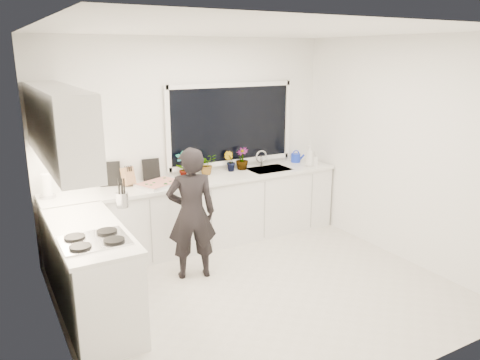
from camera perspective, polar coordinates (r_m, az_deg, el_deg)
floor at (r=5.24m, az=2.35°, el=-13.35°), size 4.00×3.50×0.02m
wall_back at (r=6.26m, az=-6.08°, el=4.62°), size 4.00×0.02×2.70m
wall_left at (r=4.08m, az=-22.18°, el=-2.21°), size 0.02×3.50×2.70m
wall_right at (r=6.03m, az=18.97°, el=3.46°), size 0.02×3.50×2.70m
ceiling at (r=4.60m, az=2.73°, el=17.91°), size 4.00×3.50×0.02m
window at (r=6.46m, az=-1.09°, el=6.83°), size 1.80×0.02×1.00m
base_cabinets_back at (r=6.22m, az=-4.69°, el=-4.09°), size 3.92×0.58×0.88m
base_cabinets_left at (r=4.78m, az=-17.58°, el=-11.00°), size 0.58×1.60×0.88m
countertop_back at (r=6.08m, az=-4.75°, el=-0.02°), size 3.94×0.62×0.04m
countertop_left at (r=4.60m, az=-18.04°, el=-5.84°), size 0.62×1.60×0.04m
upper_cabinets at (r=4.68m, az=-21.34°, el=6.29°), size 0.34×2.10×0.70m
sink at (r=6.59m, az=3.52°, el=0.93°), size 0.58×0.42×0.14m
faucet at (r=6.72m, az=2.61°, el=2.62°), size 0.03×0.03×0.22m
stovetop at (r=4.26m, az=-17.35°, el=-6.96°), size 0.56×0.48×0.03m
person at (r=5.27m, az=-5.93°, el=-4.11°), size 0.63×0.50×1.51m
pizza_tray at (r=5.84m, az=-9.79°, el=-0.47°), size 0.62×0.54×0.03m
pizza at (r=5.84m, az=-9.80°, el=-0.31°), size 0.56×0.48×0.01m
watering_can at (r=7.01m, az=6.80°, el=2.70°), size 0.17×0.17×0.13m
paper_towel_roll at (r=5.66m, az=-22.50°, el=-0.73°), size 0.13×0.13×0.26m
knife_block at (r=5.88m, az=-13.47°, el=0.38°), size 0.15×0.14×0.22m
utensil_crock at (r=5.08m, az=-14.16°, el=-2.36°), size 0.16×0.16×0.16m
picture_frame_large at (r=6.06m, az=-10.77°, el=1.27°), size 0.22×0.04×0.28m
picture_frame_small at (r=5.91m, az=-15.56°, el=0.73°), size 0.25×0.07×0.30m
herb_plants at (r=6.30m, az=-3.17°, el=2.14°), size 1.11×0.23×0.34m
soap_bottles at (r=6.78m, az=8.64°, el=2.85°), size 0.21×0.15×0.31m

